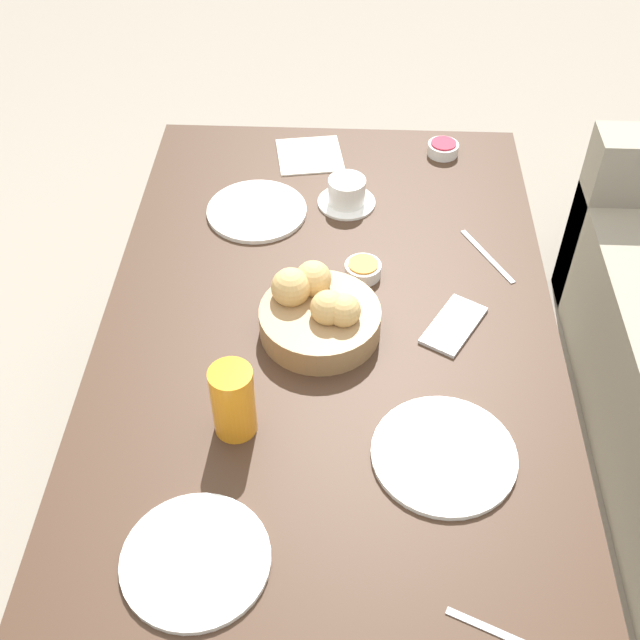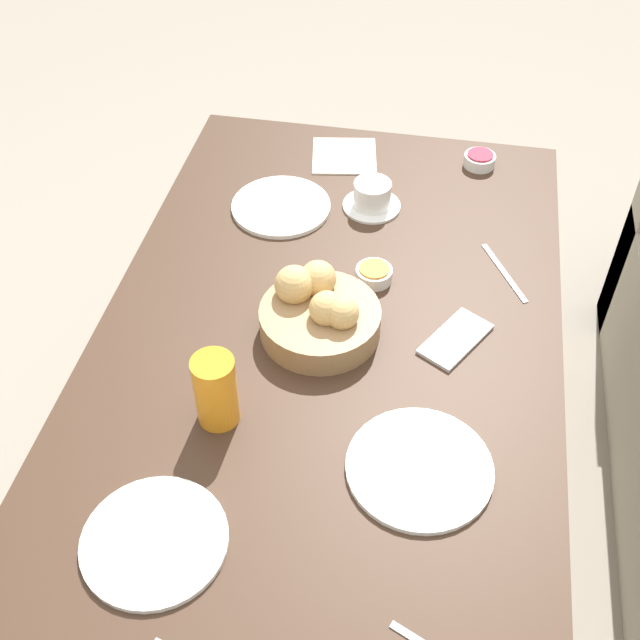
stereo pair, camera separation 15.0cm
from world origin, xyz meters
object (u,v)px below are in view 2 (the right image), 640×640
at_px(plate_near_right, 155,541).
at_px(plate_far_center, 419,468).
at_px(jam_bowl_berry, 480,160).
at_px(fork_silver, 504,273).
at_px(cell_phone, 455,339).
at_px(plate_near_left, 281,206).
at_px(jam_bowl_honey, 374,274).
at_px(coffee_cup, 372,196).
at_px(bread_basket, 319,312).
at_px(juice_glass, 216,390).
at_px(napkin, 344,156).

xyz_separation_m(plate_near_right, plate_far_center, (-0.20, 0.38, 0.00)).
xyz_separation_m(jam_bowl_berry, fork_silver, (0.38, 0.07, -0.01)).
xyz_separation_m(fork_silver, cell_phone, (0.21, -0.09, 0.00)).
bearing_deg(plate_near_left, jam_bowl_honey, 50.21).
distance_m(jam_bowl_honey, cell_phone, 0.22).
height_order(plate_far_center, coffee_cup, coffee_cup).
xyz_separation_m(plate_near_left, plate_near_right, (0.84, -0.01, 0.00)).
xyz_separation_m(plate_near_left, fork_silver, (0.13, 0.50, -0.00)).
bearing_deg(coffee_cup, plate_near_right, -13.04).
bearing_deg(bread_basket, plate_far_center, 37.60).
height_order(jam_bowl_berry, cell_phone, jam_bowl_berry).
height_order(jam_bowl_berry, fork_silver, jam_bowl_berry).
bearing_deg(plate_near_left, jam_bowl_berry, 120.42).
bearing_deg(cell_phone, juice_glass, -56.56).
xyz_separation_m(jam_bowl_honey, fork_silver, (-0.07, 0.26, -0.01)).
distance_m(jam_bowl_berry, fork_silver, 0.38).
distance_m(juice_glass, jam_bowl_honey, 0.45).
bearing_deg(plate_near_left, bread_basket, 23.49).
relative_size(bread_basket, plate_far_center, 0.95).
bearing_deg(plate_near_right, napkin, 174.00).
bearing_deg(juice_glass, fork_silver, 134.54).
height_order(coffee_cup, jam_bowl_berry, coffee_cup).
bearing_deg(bread_basket, jam_bowl_berry, 155.61).
bearing_deg(bread_basket, plate_near_left, -156.51).
bearing_deg(plate_near_right, cell_phone, 140.45).
relative_size(plate_near_left, fork_silver, 1.32).
xyz_separation_m(juice_glass, jam_bowl_honey, (-0.39, 0.21, -0.05)).
distance_m(bread_basket, fork_silver, 0.41).
relative_size(plate_near_right, juice_glass, 1.61).
height_order(juice_glass, jam_bowl_berry, juice_glass).
height_order(bread_basket, plate_near_left, bread_basket).
height_order(fork_silver, napkin, napkin).
relative_size(jam_bowl_berry, cell_phone, 0.44).
height_order(plate_near_left, cell_phone, plate_near_left).
distance_m(bread_basket, jam_bowl_berry, 0.66).
distance_m(coffee_cup, jam_bowl_honey, 0.24).
height_order(coffee_cup, cell_phone, coffee_cup).
distance_m(juice_glass, fork_silver, 0.66).
distance_m(plate_near_left, plate_near_right, 0.84).
bearing_deg(plate_near_right, fork_silver, 144.88).
bearing_deg(napkin, jam_bowl_honey, 17.12).
xyz_separation_m(juice_glass, napkin, (-0.82, 0.08, -0.07)).
bearing_deg(cell_phone, bread_basket, -86.42).
bearing_deg(bread_basket, cell_phone, 93.58).
bearing_deg(juice_glass, cell_phone, 123.44).
xyz_separation_m(plate_far_center, jam_bowl_berry, (-0.89, 0.05, 0.01)).
bearing_deg(bread_basket, napkin, -175.30).
bearing_deg(coffee_cup, plate_near_left, -77.92).
distance_m(plate_far_center, cell_phone, 0.30).
bearing_deg(plate_near_right, bread_basket, 161.90).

